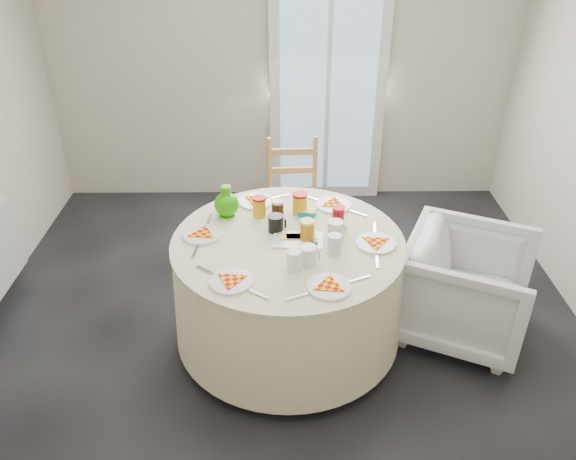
{
  "coord_description": "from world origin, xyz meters",
  "views": [
    {
      "loc": [
        0.01,
        -2.79,
        2.48
      ],
      "look_at": [
        0.04,
        -0.03,
        0.8
      ],
      "focal_mm": 35.0,
      "sensor_mm": 36.0,
      "label": 1
    }
  ],
  "objects_px": {
    "table": "(288,289)",
    "green_pitcher": "(226,196)",
    "armchair": "(468,282)",
    "wooden_chair": "(294,199)"
  },
  "relations": [
    {
      "from": "armchair",
      "to": "table",
      "type": "bearing_deg",
      "value": 116.26
    },
    {
      "from": "table",
      "to": "wooden_chair",
      "type": "bearing_deg",
      "value": 86.97
    },
    {
      "from": "armchair",
      "to": "green_pitcher",
      "type": "relative_size",
      "value": 3.82
    },
    {
      "from": "green_pitcher",
      "to": "armchair",
      "type": "bearing_deg",
      "value": 10.01
    },
    {
      "from": "armchair",
      "to": "wooden_chair",
      "type": "bearing_deg",
      "value": 72.26
    },
    {
      "from": "wooden_chair",
      "to": "armchair",
      "type": "bearing_deg",
      "value": -45.09
    },
    {
      "from": "wooden_chair",
      "to": "green_pitcher",
      "type": "distance_m",
      "value": 0.92
    },
    {
      "from": "green_pitcher",
      "to": "wooden_chair",
      "type": "bearing_deg",
      "value": 78.52
    },
    {
      "from": "armchair",
      "to": "green_pitcher",
      "type": "height_order",
      "value": "green_pitcher"
    },
    {
      "from": "table",
      "to": "green_pitcher",
      "type": "distance_m",
      "value": 0.69
    }
  ]
}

